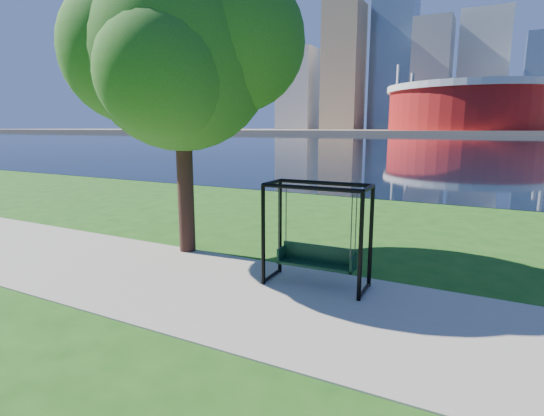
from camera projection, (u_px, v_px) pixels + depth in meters
The scene contains 8 objects.
ground at pixel (277, 290), 8.56m from camera, with size 900.00×900.00×0.00m, color #1E5114.
path at pixel (265, 298), 8.12m from camera, with size 120.00×4.00×0.03m, color #9E937F.
river at pixel (480, 142), 97.17m from camera, with size 900.00×180.00×0.02m, color black.
far_bank at pixel (493, 131), 274.23m from camera, with size 900.00×228.00×2.00m, color #937F60.
stadium at pixel (471, 106), 214.67m from camera, with size 83.00×83.00×32.00m.
skyline at pixel (491, 78), 281.33m from camera, with size 392.00×66.00×96.50m.
swing at pixel (317, 237), 8.63m from camera, with size 2.13×0.98×2.15m.
park_tree at pixel (180, 53), 10.41m from camera, with size 5.85×5.28×7.27m.
Camera 1 is at (3.70, -7.20, 3.23)m, focal length 28.00 mm.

